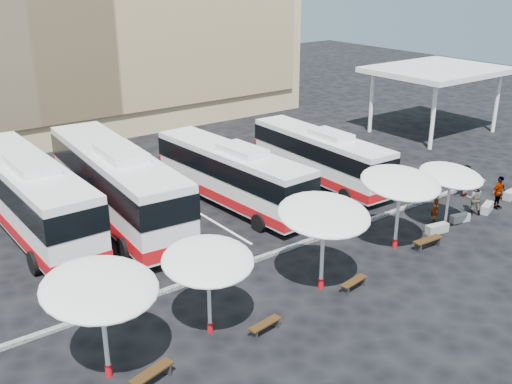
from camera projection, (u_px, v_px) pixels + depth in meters
ground at (278, 260)px, 27.68m from camera, size 120.00×120.00×0.00m
service_canopy at (437, 72)px, 46.83m from camera, size 10.00×8.00×5.20m
curb_divider at (271, 254)px, 28.03m from camera, size 34.00×0.25×0.15m
bay_lines at (189, 207)px, 33.66m from camera, size 24.15×12.00×0.01m
bus_0 at (29, 194)px, 29.67m from camera, size 3.13×13.12×4.16m
bus_1 at (116, 182)px, 31.09m from camera, size 3.83×13.64×4.28m
bus_2 at (231, 173)px, 33.37m from camera, size 3.14×11.56×3.63m
bus_3 at (320, 155)px, 36.87m from camera, size 2.78×10.90×3.44m
sunshade_0 at (100, 289)px, 18.72m from camera, size 4.39×4.43×3.89m
sunshade_1 at (208, 261)px, 21.21m from camera, size 4.20×4.23×3.49m
sunshade_2 at (324, 215)px, 24.06m from camera, size 4.53×4.57×3.97m
sunshade_3 at (400, 183)px, 27.67m from camera, size 4.26×4.30×3.90m
sunshade_4 at (451, 176)px, 30.02m from camera, size 3.39×3.43×3.35m
wood_bench_0 at (152, 374)px, 19.39m from camera, size 1.67×0.82×0.49m
wood_bench_1 at (265, 325)px, 22.08m from camera, size 1.46×0.56×0.44m
wood_bench_2 at (354, 283)px, 25.01m from camera, size 1.48×0.59×0.44m
wood_bench_3 at (428, 241)px, 28.63m from camera, size 1.65×0.54×0.50m
conc_bench_0 at (437, 229)px, 30.35m from camera, size 1.28×0.63×0.46m
conc_bench_1 at (460, 218)px, 31.66m from camera, size 1.16×0.61×0.42m
conc_bench_2 at (487, 208)px, 32.93m from camera, size 1.30×0.79×0.46m
conc_bench_3 at (512, 194)px, 34.82m from camera, size 1.34×0.56×0.49m
passenger_0 at (436, 208)px, 31.23m from camera, size 0.76×0.73×1.75m
passenger_1 at (475, 198)px, 32.38m from camera, size 1.14×1.12×1.85m
passenger_2 at (499, 192)px, 33.15m from camera, size 1.12×0.50×1.88m
passenger_3 at (465, 181)px, 34.92m from camera, size 1.24×0.74×1.88m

